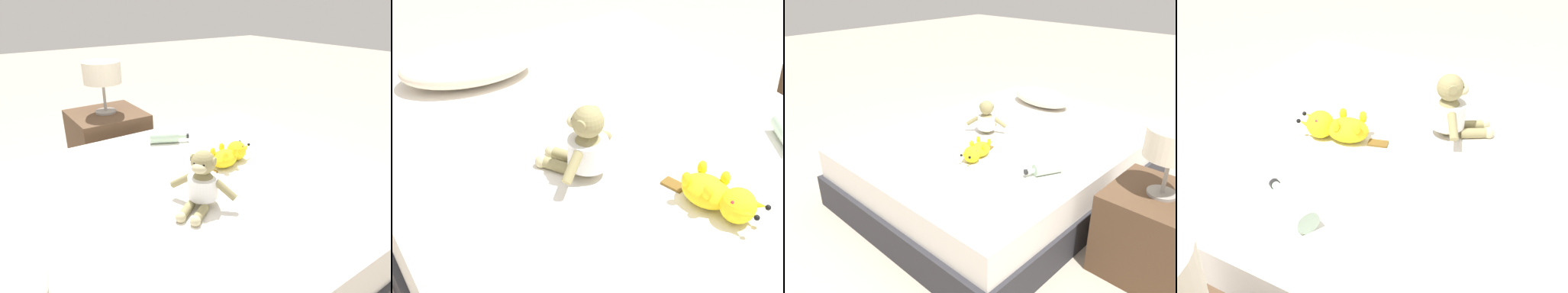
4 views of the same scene
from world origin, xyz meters
The scene contains 5 objects.
ground_plane centered at (0.00, 0.00, 0.00)m, with size 16.00×16.00×0.00m, color #B7A893.
bed centered at (0.00, 0.00, 0.20)m, with size 1.50×2.08×0.40m.
pillow centered at (-0.23, 0.70, 0.47)m, with size 0.57×0.38×0.13m.
plush_monkey centered at (-0.15, -0.06, 0.50)m, with size 0.26×0.25×0.24m.
plush_yellow_creature centered at (0.08, -0.40, 0.45)m, with size 0.16×0.33×0.10m.
Camera 2 is at (-0.86, -1.25, 1.44)m, focal length 52.27 mm.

